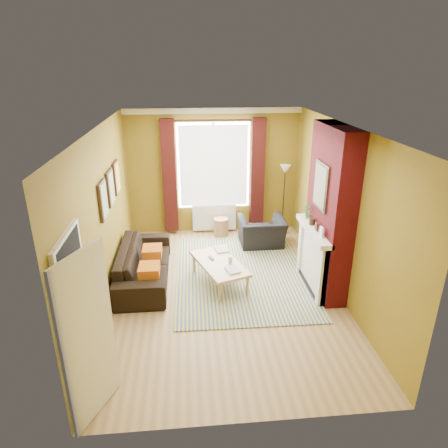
{
  "coord_description": "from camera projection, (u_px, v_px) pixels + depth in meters",
  "views": [
    {
      "loc": [
        -0.59,
        -5.95,
        3.67
      ],
      "look_at": [
        0.0,
        0.25,
        1.15
      ],
      "focal_mm": 32.0,
      "sensor_mm": 36.0,
      "label": 1
    }
  ],
  "objects": [
    {
      "name": "striped_rug",
      "position": [
        241.0,
        273.0,
        7.48
      ],
      "size": [
        2.45,
        3.36,
        0.02
      ],
      "rotation": [
        0.0,
        0.0,
        -0.01
      ],
      "color": "#304A86",
      "rests_on": "ground"
    },
    {
      "name": "room_walls",
      "position": [
        262.0,
        209.0,
        6.71
      ],
      "size": [
        3.82,
        5.54,
        2.83
      ],
      "color": "olive",
      "rests_on": "ground"
    },
    {
      "name": "book_b",
      "position": [
        215.0,
        250.0,
        7.44
      ],
      "size": [
        0.3,
        0.37,
        0.02
      ],
      "primitive_type": "imported",
      "rotation": [
        0.0,
        0.0,
        0.18
      ],
      "color": "#999999",
      "rests_on": "coffee_table"
    },
    {
      "name": "floor_lamp",
      "position": [
        285.0,
        180.0,
        8.8
      ],
      "size": [
        0.31,
        0.31,
        1.61
      ],
      "rotation": [
        0.0,
        0.0,
        0.42
      ],
      "color": "black",
      "rests_on": "ground"
    },
    {
      "name": "coffee_table",
      "position": [
        219.0,
        265.0,
        7.01
      ],
      "size": [
        1.03,
        1.42,
        0.43
      ],
      "rotation": [
        0.0,
        0.0,
        0.34
      ],
      "color": "tan",
      "rests_on": "ground"
    },
    {
      "name": "wicker_stool",
      "position": [
        221.0,
        227.0,
        9.07
      ],
      "size": [
        0.43,
        0.43,
        0.41
      ],
      "rotation": [
        0.0,
        0.0,
        -0.36
      ],
      "color": "#A67748",
      "rests_on": "ground"
    },
    {
      "name": "mug",
      "position": [
        230.0,
        260.0,
        6.97
      ],
      "size": [
        0.11,
        0.11,
        0.09
      ],
      "primitive_type": "imported",
      "rotation": [
        0.0,
        0.0,
        0.21
      ],
      "color": "#999999",
      "rests_on": "coffee_table"
    },
    {
      "name": "tv_remote",
      "position": [
        211.0,
        258.0,
        7.13
      ],
      "size": [
        0.1,
        0.17,
        0.02
      ],
      "rotation": [
        0.0,
        0.0,
        0.3
      ],
      "color": "#29292C",
      "rests_on": "coffee_table"
    },
    {
      "name": "sofa",
      "position": [
        144.0,
        263.0,
        7.19
      ],
      "size": [
        0.85,
        2.19,
        0.64
      ],
      "primitive_type": "imported",
      "rotation": [
        0.0,
        0.0,
        1.57
      ],
      "color": "black",
      "rests_on": "ground"
    },
    {
      "name": "ground",
      "position": [
        225.0,
        291.0,
        6.92
      ],
      "size": [
        5.5,
        5.5,
        0.0
      ],
      "primitive_type": "plane",
      "color": "olive",
      "rests_on": "ground"
    },
    {
      "name": "book_a",
      "position": [
        227.0,
        271.0,
        6.67
      ],
      "size": [
        0.28,
        0.33,
        0.03
      ],
      "primitive_type": "imported",
      "rotation": [
        0.0,
        0.0,
        0.31
      ],
      "color": "#999999",
      "rests_on": "coffee_table"
    },
    {
      "name": "armchair",
      "position": [
        262.0,
        232.0,
        8.54
      ],
      "size": [
        0.95,
        0.83,
        0.62
      ],
      "primitive_type": "imported",
      "rotation": [
        0.0,
        0.0,
        3.15
      ],
      "color": "black",
      "rests_on": "ground"
    }
  ]
}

